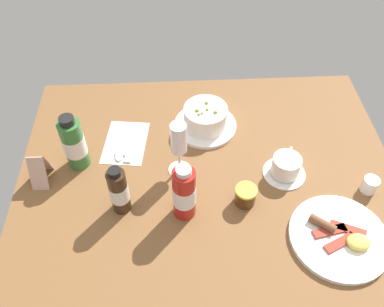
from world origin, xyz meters
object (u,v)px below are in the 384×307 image
jam_jar (245,196)px  sauce_bottle_green (74,143)px  coffee_cup (286,167)px  breakfast_plate (339,237)px  cutlery_setting (125,143)px  porridge_bowl (205,118)px  wine_glass (179,142)px  sauce_bottle_brown (119,191)px  sauce_bottle_red (184,193)px  creamer_jug (369,185)px  menu_card (39,169)px

jam_jar → sauce_bottle_green: bearing=-19.4°
coffee_cup → breakfast_plate: (-9.62, 21.90, -2.25)cm
breakfast_plate → cutlery_setting: bearing=-32.7°
porridge_bowl → coffee_cup: size_ratio=1.58×
coffee_cup → wine_glass: bearing=-5.8°
cutlery_setting → sauce_bottle_brown: 24.56cm
sauce_bottle_red → jam_jar: bearing=-172.1°
creamer_jug → jam_jar: (34.98, 2.17, 0.45)cm
creamer_jug → coffee_cup: bearing=-17.6°
porridge_bowl → breakfast_plate: (-31.08, 42.32, -2.98)cm
jam_jar → sauce_bottle_red: 17.64cm
wine_glass → sauce_bottle_red: size_ratio=1.00×
wine_glass → creamer_jug: bearing=169.1°
porridge_bowl → sauce_bottle_green: 40.76cm
cutlery_setting → breakfast_plate: breakfast_plate is taller
cutlery_setting → jam_jar: size_ratio=3.33×
jam_jar → breakfast_plate: 25.89cm
porridge_bowl → jam_jar: size_ratio=3.40×
breakfast_plate → sauce_bottle_red: bearing=-14.9°
porridge_bowl → menu_card: size_ratio=2.04×
wine_glass → sauce_bottle_brown: size_ratio=1.14×
porridge_bowl → sauce_bottle_green: bearing=18.8°
sauce_bottle_red → menu_card: (40.00, -13.13, -3.61)cm
wine_glass → jam_jar: size_ratio=3.09×
cutlery_setting → menu_card: bearing=29.3°
creamer_jug → sauce_bottle_red: 52.10cm
menu_card → sauce_bottle_brown: bearing=155.0°
sauce_bottle_red → menu_card: size_ratio=1.85×
cutlery_setting → coffee_cup: size_ratio=1.55×
jam_jar → sauce_bottle_red: size_ratio=0.32×
coffee_cup → creamer_jug: size_ratio=2.41×
sauce_bottle_red → wine_glass: bearing=-86.8°
breakfast_plate → porridge_bowl: bearing=-53.7°
jam_jar → sauce_bottle_green: 50.10cm
porridge_bowl → jam_jar: bearing=106.2°
sauce_bottle_red → sauce_bottle_brown: (16.82, -2.32, -1.07)cm
sauce_bottle_green → cutlery_setting: bearing=-151.8°
sauce_bottle_brown → breakfast_plate: 57.66cm
cutlery_setting → sauce_bottle_red: sauce_bottle_red is taller
coffee_cup → sauce_bottle_green: size_ratio=0.69×
breakfast_plate → menu_card: bearing=-16.6°
coffee_cup → sauce_bottle_green: bearing=-7.0°
jam_jar → sauce_bottle_green: sauce_bottle_green is taller
wine_glass → menu_card: (39.18, 1.45, -7.27)cm
creamer_jug → sauce_bottle_green: 83.41cm
porridge_bowl → cutlery_setting: (25.35, 6.09, -3.64)cm
creamer_jug → sauce_bottle_red: sauce_bottle_red is taller
jam_jar → breakfast_plate: (-22.47, 12.72, -1.95)cm
sauce_bottle_green → menu_card: bearing=30.8°
coffee_cup → sauce_bottle_red: 32.03cm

